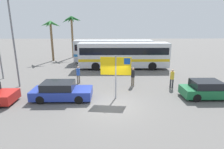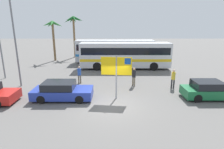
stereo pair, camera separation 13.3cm
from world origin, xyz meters
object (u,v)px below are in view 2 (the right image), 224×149
object	(u,v)px
car_blue	(61,91)
pedestrian_crossing_lot	(172,77)
ferry_sign	(116,68)
pedestrian_by_bus	(133,75)
car_green	(208,90)
bus_rear_coach	(114,50)
pedestrian_near_sign	(78,73)
bus_front_coach	(124,54)

from	to	relation	value
car_blue	pedestrian_crossing_lot	size ratio (longest dim) A/B	2.59
ferry_sign	pedestrian_crossing_lot	distance (m)	5.49
pedestrian_by_bus	pedestrian_crossing_lot	bearing A→B (deg)	-58.73
ferry_sign	car_green	size ratio (longest dim) A/B	0.82
bus_rear_coach	pedestrian_by_bus	size ratio (longest dim) A/B	6.48
pedestrian_near_sign	pedestrian_crossing_lot	xyz separation A→B (m)	(8.21, -1.39, 0.02)
bus_front_coach	ferry_sign	world-z (taller)	ferry_sign
pedestrian_near_sign	pedestrian_crossing_lot	size ratio (longest dim) A/B	0.99
ferry_sign	car_blue	bearing A→B (deg)	-171.81
ferry_sign	pedestrian_near_sign	size ratio (longest dim) A/B	1.97
pedestrian_by_bus	car_green	bearing A→B (deg)	-76.26
bus_rear_coach	pedestrian_by_bus	distance (m)	10.56
car_green	pedestrian_crossing_lot	distance (m)	2.97
bus_front_coach	pedestrian_by_bus	distance (m)	6.87
car_blue	bus_front_coach	bearing A→B (deg)	61.90
pedestrian_near_sign	car_blue	bearing A→B (deg)	-39.49
car_blue	pedestrian_near_sign	distance (m)	3.82
car_green	pedestrian_by_bus	bearing A→B (deg)	151.47
ferry_sign	pedestrian_crossing_lot	world-z (taller)	ferry_sign
car_blue	pedestrian_near_sign	xyz separation A→B (m)	(0.64, 3.76, 0.32)
bus_rear_coach	car_green	world-z (taller)	bus_rear_coach
bus_rear_coach	car_green	bearing A→B (deg)	-62.90
ferry_sign	pedestrian_by_bus	world-z (taller)	ferry_sign
pedestrian_near_sign	bus_front_coach	bearing A→B (deg)	112.88
bus_front_coach	pedestrian_crossing_lot	bearing A→B (deg)	-64.09
car_green	car_blue	world-z (taller)	same
ferry_sign	car_green	bearing A→B (deg)	6.24
pedestrian_near_sign	pedestrian_by_bus	bearing A→B (deg)	51.24
ferry_sign	car_green	distance (m)	7.01
pedestrian_by_bus	ferry_sign	bearing A→B (deg)	-167.02
ferry_sign	pedestrian_near_sign	xyz separation A→B (m)	(-3.37, 3.61, -1.37)
car_green	pedestrian_near_sign	world-z (taller)	pedestrian_near_sign
ferry_sign	bus_rear_coach	bearing A→B (deg)	95.90
bus_rear_coach	car_green	xyz separation A→B (m)	(6.77, -13.23, -1.15)
bus_front_coach	ferry_sign	xyz separation A→B (m)	(-1.23, -9.64, 0.54)
bus_front_coach	car_blue	world-z (taller)	bus_front_coach
pedestrian_by_bus	pedestrian_near_sign	size ratio (longest dim) A/B	1.03
bus_rear_coach	pedestrian_crossing_lot	xyz separation A→B (m)	(4.80, -11.04, -0.81)
bus_front_coach	pedestrian_crossing_lot	xyz separation A→B (m)	(3.61, -7.43, -0.81)
bus_rear_coach	ferry_sign	xyz separation A→B (m)	(-0.04, -13.25, 0.54)
bus_front_coach	bus_rear_coach	world-z (taller)	same
bus_rear_coach	ferry_sign	world-z (taller)	ferry_sign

